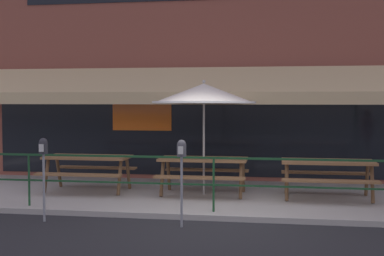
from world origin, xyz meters
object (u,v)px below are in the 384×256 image
picnic_table_right (328,168)px  parking_meter_near (43,154)px  picnic_table_left (88,163)px  patio_umbrella_centre (204,94)px  picnic_table_centre (203,166)px  parking_meter_far (182,157)px

picnic_table_right → parking_meter_near: 5.44m
picnic_table_left → patio_umbrella_centre: (2.50, 0.08, 1.47)m
picnic_table_left → picnic_table_centre: size_ratio=1.00×
picnic_table_right → picnic_table_left: bearing=179.4°
picnic_table_centre → picnic_table_right: same height
patio_umbrella_centre → parking_meter_near: size_ratio=1.67×
picnic_table_left → parking_meter_far: bearing=-44.3°
picnic_table_left → picnic_table_centre: (2.50, 0.00, 0.00)m
picnic_table_left → patio_umbrella_centre: 2.90m
patio_umbrella_centre → parking_meter_near: (-2.38, -2.50, -1.03)m
picnic_table_centre → patio_umbrella_centre: bearing=90.0°
parking_meter_near → picnic_table_right: bearing=25.9°
picnic_table_left → picnic_table_right: (4.99, -0.05, 0.00)m
picnic_table_left → parking_meter_near: (0.12, -2.42, 0.44)m
picnic_table_left → parking_meter_near: bearing=-87.2°
picnic_table_left → picnic_table_right: same height
parking_meter_near → picnic_table_left: bearing=92.8°
patio_umbrella_centre → parking_meter_far: patio_umbrella_centre is taller
picnic_table_centre → parking_meter_near: parking_meter_near is taller
patio_umbrella_centre → parking_meter_far: 2.71m
picnic_table_right → parking_meter_far: size_ratio=1.27×
patio_umbrella_centre → parking_meter_far: size_ratio=1.67×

